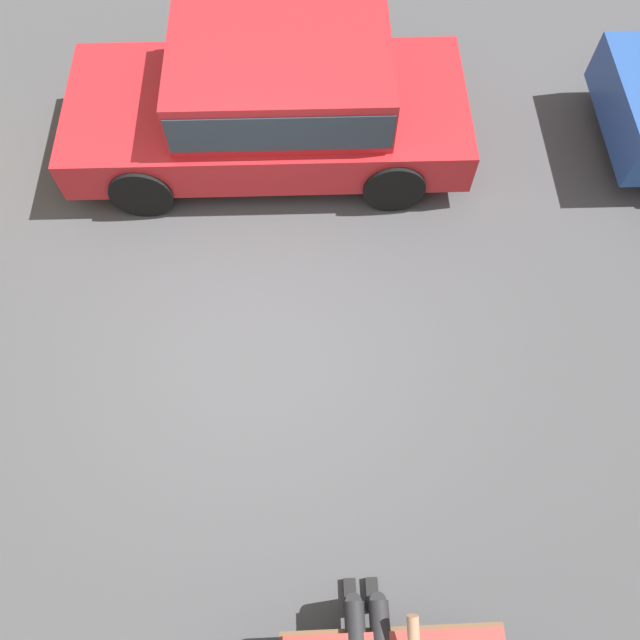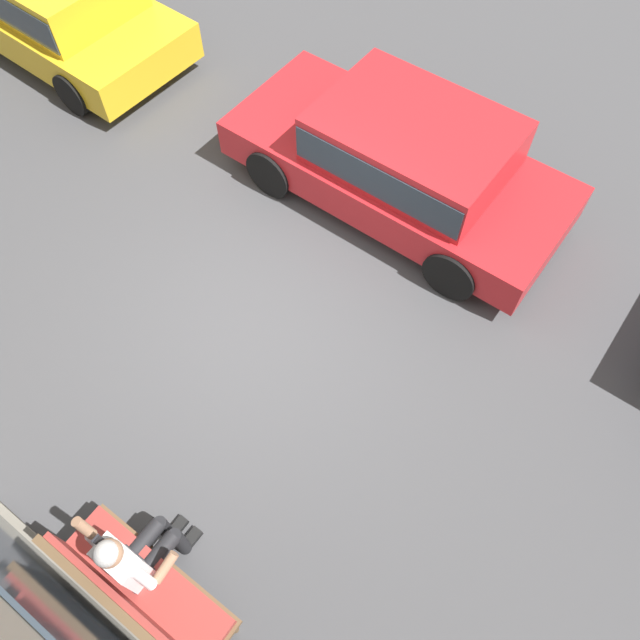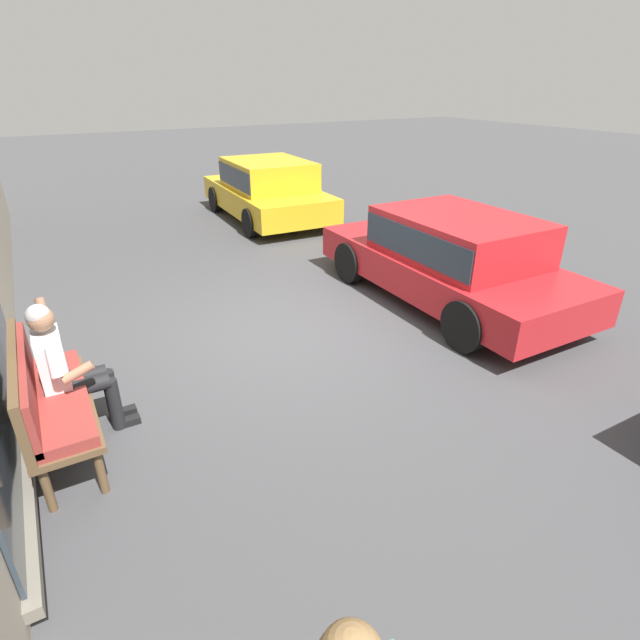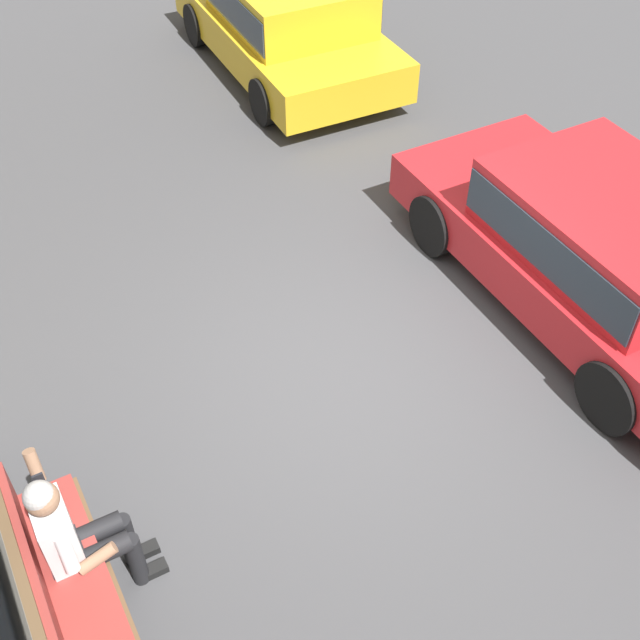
{
  "view_description": "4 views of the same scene",
  "coord_description": "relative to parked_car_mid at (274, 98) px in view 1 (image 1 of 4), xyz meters",
  "views": [
    {
      "loc": [
        -0.54,
        2.6,
        5.56
      ],
      "look_at": [
        -0.64,
        0.14,
        0.77
      ],
      "focal_mm": 35.0,
      "sensor_mm": 36.0,
      "label": 1
    },
    {
      "loc": [
        -2.73,
        2.6,
        6.17
      ],
      "look_at": [
        -0.87,
        0.04,
        0.98
      ],
      "focal_mm": 35.0,
      "sensor_mm": 36.0,
      "label": 2
    },
    {
      "loc": [
        -5.38,
        2.6,
        3.09
      ],
      "look_at": [
        -1.26,
        0.25,
        0.78
      ],
      "focal_mm": 28.0,
      "sensor_mm": 36.0,
      "label": 3
    },
    {
      "loc": [
        -4.17,
        2.6,
        5.52
      ],
      "look_at": [
        -0.15,
        0.4,
        1.05
      ],
      "focal_mm": 45.0,
      "sensor_mm": 36.0,
      "label": 4
    }
  ],
  "objects": [
    {
      "name": "ground_plane",
      "position": [
        0.25,
        2.56,
        -0.75
      ],
      "size": [
        60.0,
        60.0,
        0.0
      ],
      "primitive_type": "plane",
      "color": "#424244"
    },
    {
      "name": "parked_car_mid",
      "position": [
        0.0,
        0.0,
        0.0
      ],
      "size": [
        4.33,
        1.97,
        1.35
      ],
      "color": "red",
      "rests_on": "ground_plane"
    }
  ]
}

